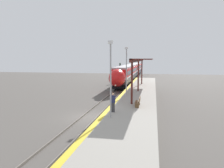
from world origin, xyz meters
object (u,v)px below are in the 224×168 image
at_px(railway_signal, 120,70).
at_px(lamppost_near, 111,74).
at_px(train, 131,71).
at_px(person_waiting, 113,102).
at_px(platform_bench, 138,101).
at_px(lamppost_mid, 126,69).

relative_size(railway_signal, lamppost_near, 0.77).
bearing_deg(train, lamppost_near, -86.25).
distance_m(person_waiting, railway_signal, 33.59).
distance_m(platform_bench, railway_signal, 31.48).
bearing_deg(lamppost_mid, person_waiting, -90.86).
bearing_deg(person_waiting, lamppost_mid, 89.14).
distance_m(railway_signal, lamppost_near, 35.20).
bearing_deg(train, person_waiting, -86.27).
distance_m(train, platform_bench, 35.54).
distance_m(platform_bench, lamppost_mid, 6.26).
bearing_deg(lamppost_mid, train, 94.93).
distance_m(person_waiting, lamppost_near, 2.90).
bearing_deg(lamppost_near, railway_signal, 97.68).
bearing_deg(platform_bench, person_waiting, -127.63).
relative_size(platform_bench, lamppost_mid, 0.29).
height_order(train, person_waiting, train).
xyz_separation_m(person_waiting, lamppost_mid, (0.12, 7.81, 2.43)).
distance_m(platform_bench, lamppost_near, 5.25).
relative_size(platform_bench, lamppost_near, 0.29).
distance_m(railway_signal, lamppost_mid, 25.94).
xyz_separation_m(platform_bench, lamppost_near, (-1.80, -4.08, 2.77)).
xyz_separation_m(railway_signal, lamppost_near, (4.70, -34.85, 1.56)).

